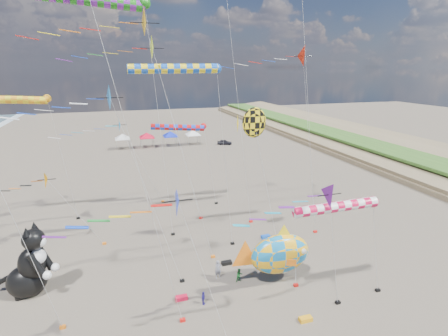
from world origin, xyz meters
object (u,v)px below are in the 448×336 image
child_green (239,275)px  parked_car (225,142)px  fish_inflatable (279,254)px  person_adult (218,269)px  child_blue (203,298)px  cat_inflatable (28,259)px

child_green → parked_car: bearing=61.6°
fish_inflatable → person_adult: fish_inflatable is taller
person_adult → child_blue: person_adult is taller
parked_car → child_blue: bearing=178.4°
cat_inflatable → child_blue: (12.11, -5.22, -2.37)m
child_green → child_blue: size_ratio=1.10×
fish_inflatable → person_adult: 5.17m
parked_car → cat_inflatable: bearing=164.7°
cat_inflatable → parked_car: bearing=78.4°
cat_inflatable → child_green: 16.09m
child_green → child_blue: child_green is taller
cat_inflatable → child_green: size_ratio=5.07×
person_adult → parked_car: bearing=66.2°
cat_inflatable → child_green: cat_inflatable is taller
child_green → person_adult: bearing=134.0°
parked_car → person_adult: bearing=179.5°
cat_inflatable → person_adult: cat_inflatable is taller
fish_inflatable → person_adult: size_ratio=4.23×
cat_inflatable → parked_car: 55.25m
person_adult → child_blue: bearing=-130.3°
child_blue → child_green: bearing=-27.3°
child_blue → cat_inflatable: bearing=101.0°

